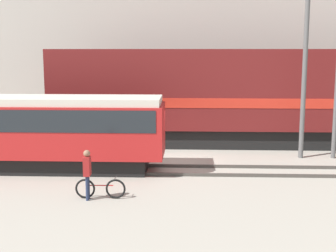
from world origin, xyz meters
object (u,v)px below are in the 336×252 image
object	(u,v)px
person	(87,170)
utility_pole_left	(304,78)
bicycle	(100,189)
streetcar	(23,129)
freight_locomotive	(234,96)

from	to	relation	value
person	utility_pole_left	distance (m)	11.47
bicycle	utility_pole_left	bearing A→B (deg)	38.07
bicycle	streetcar	bearing A→B (deg)	136.65
freight_locomotive	bicycle	distance (m)	11.20
utility_pole_left	freight_locomotive	bearing A→B (deg)	135.74
freight_locomotive	person	bearing A→B (deg)	-121.52
streetcar	person	xyz separation A→B (m)	(3.56, -3.90, -0.74)
freight_locomotive	utility_pole_left	xyz separation A→B (m)	(2.94, -2.87, 1.12)
freight_locomotive	bicycle	size ratio (longest dim) A/B	10.99
bicycle	person	xyz separation A→B (m)	(-0.41, -0.16, 0.72)
bicycle	person	size ratio (longest dim) A/B	1.00
freight_locomotive	bicycle	world-z (taller)	freight_locomotive
bicycle	person	distance (m)	0.84
freight_locomotive	utility_pole_left	size ratio (longest dim) A/B	2.54
bicycle	utility_pole_left	world-z (taller)	utility_pole_left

